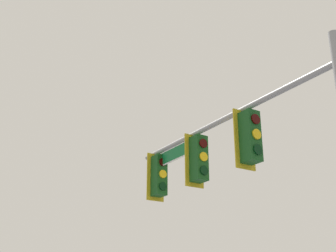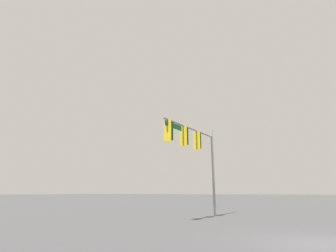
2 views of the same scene
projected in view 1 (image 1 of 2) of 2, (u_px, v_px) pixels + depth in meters
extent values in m
cylinder|color=gray|center=(219.00, 122.00, 10.68)|extent=(6.59, 0.66, 0.12)
cube|color=gold|center=(244.00, 139.00, 9.81)|extent=(0.07, 0.52, 1.30)
cube|color=#144719|center=(250.00, 137.00, 9.66)|extent=(0.38, 0.35, 1.10)
cylinder|color=#144719|center=(248.00, 110.00, 9.88)|extent=(0.04, 0.04, 0.12)
cylinder|color=#340503|center=(256.00, 119.00, 9.62)|extent=(0.05, 0.22, 0.22)
cylinder|color=yellow|center=(257.00, 134.00, 9.50)|extent=(0.05, 0.22, 0.22)
cylinder|color=black|center=(258.00, 149.00, 9.38)|extent=(0.05, 0.22, 0.22)
cube|color=gold|center=(194.00, 161.00, 11.24)|extent=(0.07, 0.52, 1.30)
cube|color=#144719|center=(199.00, 159.00, 11.09)|extent=(0.38, 0.35, 1.10)
cylinder|color=#144719|center=(198.00, 135.00, 11.31)|extent=(0.04, 0.04, 0.12)
cylinder|color=#340503|center=(203.00, 143.00, 11.05)|extent=(0.05, 0.22, 0.22)
cylinder|color=yellow|center=(204.00, 157.00, 10.93)|extent=(0.05, 0.22, 0.22)
cylinder|color=black|center=(204.00, 170.00, 10.82)|extent=(0.05, 0.22, 0.22)
cube|color=gold|center=(155.00, 177.00, 12.67)|extent=(0.07, 0.52, 1.30)
cube|color=#144719|center=(159.00, 176.00, 12.52)|extent=(0.38, 0.35, 1.10)
cylinder|color=#144719|center=(159.00, 154.00, 12.74)|extent=(0.04, 0.04, 0.12)
cylinder|color=#340503|center=(163.00, 162.00, 12.48)|extent=(0.05, 0.22, 0.22)
cylinder|color=yellow|center=(163.00, 174.00, 12.37)|extent=(0.05, 0.22, 0.22)
cylinder|color=black|center=(163.00, 186.00, 12.25)|extent=(0.05, 0.22, 0.22)
cube|color=#0F602D|center=(168.00, 157.00, 12.31)|extent=(1.82, 0.19, 0.31)
cube|color=white|center=(168.00, 157.00, 12.31)|extent=(1.88, 0.18, 0.37)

